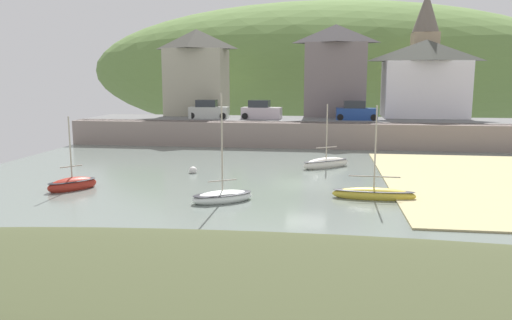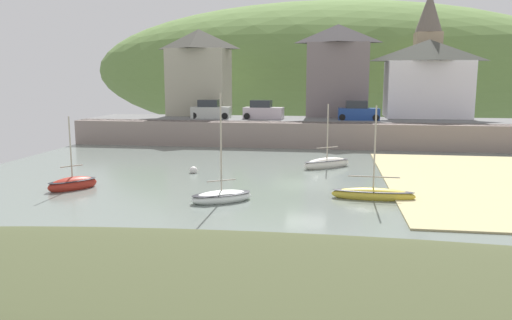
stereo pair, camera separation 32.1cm
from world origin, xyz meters
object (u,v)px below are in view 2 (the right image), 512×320
(church_with_spire, at_px, (427,52))
(parked_car_near_slipway, at_px, (211,111))
(parked_car_end_of_row, at_px, (358,112))
(sailboat_white_hull, at_px, (222,197))
(fishing_boat_green, at_px, (373,194))
(waterfront_building_left, at_px, (199,72))
(sailboat_tall_mast, at_px, (327,163))
(waterfront_building_right, at_px, (428,78))
(mooring_buoy, at_px, (193,171))
(waterfront_building_centre, at_px, (337,70))
(sailboat_far_left, at_px, (73,184))
(parked_car_by_wall, at_px, (263,111))

(church_with_spire, relative_size, parked_car_near_slipway, 3.35)
(parked_car_near_slipway, bearing_deg, parked_car_end_of_row, -2.01)
(sailboat_white_hull, height_order, fishing_boat_green, sailboat_white_hull)
(waterfront_building_left, bearing_deg, sailboat_tall_mast, -52.33)
(sailboat_white_hull, bearing_deg, sailboat_tall_mast, 31.45)
(sailboat_white_hull, distance_m, parked_car_end_of_row, 27.36)
(waterfront_building_right, bearing_deg, mooring_buoy, -131.28)
(fishing_boat_green, bearing_deg, parked_car_end_of_row, 91.91)
(waterfront_building_centre, bearing_deg, parked_car_end_of_row, -64.72)
(waterfront_building_centre, xyz_separation_m, sailboat_far_left, (-16.03, -28.64, -7.15))
(waterfront_building_left, relative_size, waterfront_building_centre, 0.97)
(sailboat_far_left, xyz_separation_m, sailboat_white_hull, (9.56, -1.67, -0.04))
(fishing_boat_green, relative_size, parked_car_by_wall, 1.27)
(church_with_spire, xyz_separation_m, sailboat_tall_mast, (-10.98, -23.06, -9.25))
(sailboat_tall_mast, relative_size, fishing_boat_green, 0.92)
(sailboat_far_left, bearing_deg, waterfront_building_centre, 9.74)
(waterfront_building_right, distance_m, parked_car_end_of_row, 9.35)
(waterfront_building_left, height_order, church_with_spire, church_with_spire)
(fishing_boat_green, relative_size, parked_car_near_slipway, 1.29)
(waterfront_building_centre, distance_m, sailboat_far_left, 33.59)
(sailboat_tall_mast, distance_m, parked_car_near_slipway, 19.33)
(parked_car_by_wall, relative_size, parked_car_end_of_row, 1.02)
(church_with_spire, relative_size, sailboat_white_hull, 2.29)
(mooring_buoy, bearing_deg, waterfront_building_centre, 65.65)
(mooring_buoy, bearing_deg, parked_car_end_of_row, 55.65)
(waterfront_building_centre, bearing_deg, church_with_spire, 21.58)
(waterfront_building_right, xyz_separation_m, fishing_boat_green, (-7.84, -28.55, -6.32))
(sailboat_far_left, bearing_deg, parked_car_by_wall, 19.76)
(sailboat_far_left, bearing_deg, sailboat_tall_mast, -18.75)
(parked_car_end_of_row, bearing_deg, sailboat_tall_mast, -102.80)
(waterfront_building_centre, relative_size, fishing_boat_green, 1.85)
(fishing_boat_green, bearing_deg, waterfront_building_centre, 96.31)
(waterfront_building_right, relative_size, mooring_buoy, 15.47)
(sailboat_far_left, distance_m, parked_car_end_of_row, 30.34)
(waterfront_building_right, distance_m, fishing_boat_green, 30.28)
(waterfront_building_centre, height_order, sailboat_white_hull, waterfront_building_centre)
(waterfront_building_left, bearing_deg, church_with_spire, 8.85)
(parked_car_by_wall, bearing_deg, church_with_spire, 29.97)
(sailboat_tall_mast, relative_size, mooring_buoy, 8.59)
(sailboat_tall_mast, bearing_deg, sailboat_far_left, 176.14)
(sailboat_tall_mast, bearing_deg, parked_car_near_slipway, 94.26)
(sailboat_far_left, height_order, parked_car_end_of_row, sailboat_far_left)
(waterfront_building_left, xyz_separation_m, waterfront_building_right, (25.16, 0.00, -0.71))
(parked_car_by_wall, bearing_deg, waterfront_building_left, 154.87)
(church_with_spire, distance_m, fishing_boat_green, 34.88)
(parked_car_by_wall, bearing_deg, waterfront_building_centre, 34.93)
(parked_car_end_of_row, bearing_deg, sailboat_far_left, -128.17)
(waterfront_building_left, xyz_separation_m, waterfront_building_centre, (15.58, 0.00, 0.17))
(parked_car_by_wall, bearing_deg, parked_car_near_slipway, -175.65)
(sailboat_tall_mast, distance_m, sailboat_white_hull, 12.57)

